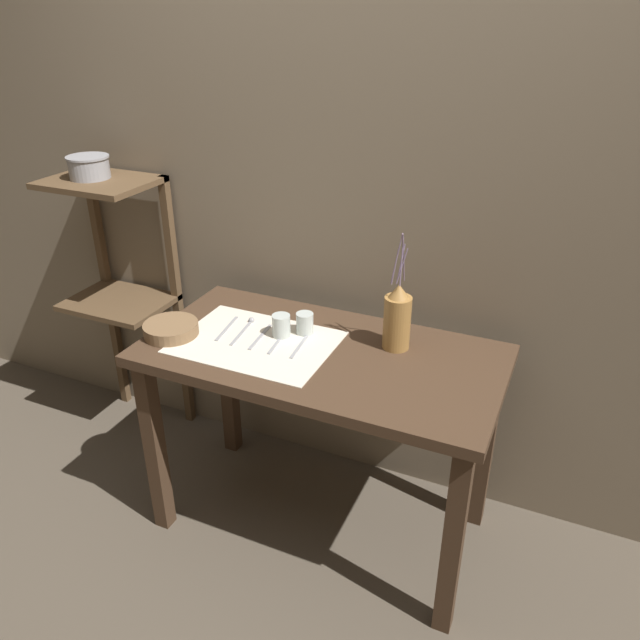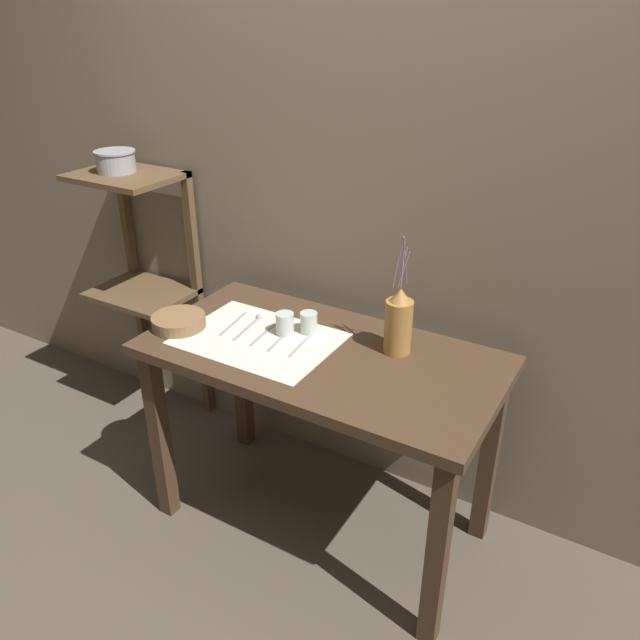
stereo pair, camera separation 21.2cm
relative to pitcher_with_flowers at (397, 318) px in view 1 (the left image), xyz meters
The scene contains 15 objects.
ground_plane 0.95m from the pitcher_with_flowers, 150.23° to the right, with size 12.00×12.00×0.00m, color brown.
stone_wall_back 0.48m from the pitcher_with_flowers, 127.13° to the left, with size 7.00×0.06×2.40m.
wooden_table 0.35m from the pitcher_with_flowers, 150.23° to the right, with size 1.26×0.65×0.80m.
wooden_shelf_unit 1.32m from the pitcher_with_flowers, behind, with size 0.44×0.34×1.24m.
linen_cloth 0.51m from the pitcher_with_flowers, 159.72° to the right, with size 0.55×0.41×0.00m.
pitcher_with_flowers is the anchor object (origin of this frame).
wooden_bowl 0.82m from the pitcher_with_flowers, 162.25° to the right, with size 0.20×0.20×0.05m.
glass_tumbler_near 0.42m from the pitcher_with_flowers, 166.70° to the right, with size 0.07×0.07×0.08m.
glass_tumbler_far 0.34m from the pitcher_with_flowers, behind, with size 0.06×0.06×0.08m.
knife_center 0.64m from the pitcher_with_flowers, 167.88° to the right, with size 0.04×0.19×0.00m.
spoon_inner 0.57m from the pitcher_with_flowers, behind, with size 0.04×0.20×0.02m.
fork_outer 0.50m from the pitcher_with_flowers, 163.61° to the right, with size 0.03×0.19×0.00m.
fork_inner 0.43m from the pitcher_with_flowers, 160.71° to the right, with size 0.03×0.19×0.00m.
spoon_outer 0.34m from the pitcher_with_flowers, 167.60° to the right, with size 0.04×0.20×0.02m.
metal_pot_large 1.41m from the pitcher_with_flowers, behind, with size 0.17×0.17×0.09m.
Camera 1 is at (0.77, -1.72, 1.89)m, focal length 35.00 mm.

